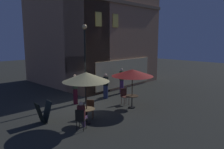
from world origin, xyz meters
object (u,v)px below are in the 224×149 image
at_px(street_lamp_near_corner, 85,52).
at_px(cafe_chair_0, 124,95).
at_px(cafe_table_0, 132,99).
at_px(patron_standing_1, 106,86).
at_px(cafe_chair_2, 90,107).
at_px(cafe_chair_1, 80,118).
at_px(patron_standing_2, 75,89).
at_px(patron_standing_3, 122,81).
at_px(patron_seated_0, 82,113).
at_px(menu_sandwich_board, 43,112).
at_px(patio_umbrella_1, 86,77).
at_px(cafe_table_1, 87,113).
at_px(patio_umbrella_0, 132,73).

height_order(street_lamp_near_corner, cafe_chair_0, street_lamp_near_corner).
bearing_deg(cafe_table_0, cafe_chair_0, 71.93).
xyz_separation_m(street_lamp_near_corner, patron_standing_1, (1.48, -0.26, -2.28)).
bearing_deg(cafe_chair_2, cafe_chair_1, -3.98).
relative_size(cafe_chair_2, patron_standing_2, 0.49).
bearing_deg(patron_standing_3, cafe_chair_1, 139.99).
bearing_deg(patron_seated_0, menu_sandwich_board, 81.87).
xyz_separation_m(patio_umbrella_1, cafe_chair_0, (3.56, 0.75, -1.64)).
bearing_deg(patron_standing_2, cafe_chair_0, 39.81).
height_order(street_lamp_near_corner, patio_umbrella_1, street_lamp_near_corner).
bearing_deg(patio_umbrella_1, menu_sandwich_board, 131.18).
bearing_deg(street_lamp_near_corner, cafe_chair_1, -132.41).
xyz_separation_m(cafe_table_1, patio_umbrella_0, (3.30, -0.05, 1.50)).
height_order(menu_sandwich_board, cafe_chair_2, menu_sandwich_board).
bearing_deg(patron_standing_2, cafe_table_1, -31.91).
relative_size(cafe_table_0, patio_umbrella_1, 0.30).
height_order(street_lamp_near_corner, patron_standing_1, street_lamp_near_corner).
relative_size(menu_sandwich_board, patron_standing_1, 0.60).
distance_m(street_lamp_near_corner, patron_standing_3, 3.91).
distance_m(cafe_chair_2, patron_standing_2, 2.57).
bearing_deg(cafe_chair_1, cafe_table_1, 0.00).
bearing_deg(cafe_chair_1, patron_standing_1, 2.66).
height_order(cafe_table_0, patron_standing_2, patron_standing_2).
relative_size(cafe_table_1, cafe_chair_0, 0.80).
height_order(menu_sandwich_board, cafe_table_1, menu_sandwich_board).
distance_m(patron_seated_0, patron_standing_2, 3.82).
height_order(menu_sandwich_board, patio_umbrella_0, patio_umbrella_0).
xyz_separation_m(menu_sandwich_board, cafe_table_1, (1.35, -1.55, 0.02)).
bearing_deg(patron_standing_1, patron_seated_0, 164.36).
bearing_deg(patio_umbrella_1, patron_standing_2, 62.41).
bearing_deg(patron_standing_1, cafe_chair_2, 163.72).
bearing_deg(cafe_table_0, patron_seated_0, -175.73).
relative_size(menu_sandwich_board, cafe_chair_2, 1.12).
distance_m(patron_standing_1, patron_standing_2, 2.21).
bearing_deg(patio_umbrella_1, cafe_chair_0, 11.88).
bearing_deg(cafe_chair_0, patron_standing_1, -165.65).
distance_m(patron_seated_0, patron_standing_1, 5.09).
height_order(menu_sandwich_board, patron_standing_2, patron_standing_2).
bearing_deg(patron_standing_2, patron_standing_1, 75.35).
height_order(street_lamp_near_corner, patron_standing_3, street_lamp_near_corner).
xyz_separation_m(cafe_table_0, patio_umbrella_1, (-3.30, 0.05, 1.69)).
bearing_deg(cafe_chair_0, patio_umbrella_1, -60.05).
bearing_deg(patio_umbrella_0, street_lamp_near_corner, 111.72).
height_order(cafe_table_0, cafe_chair_1, cafe_chair_1).
height_order(cafe_chair_2, patron_standing_2, patron_standing_2).
distance_m(street_lamp_near_corner, patron_seated_0, 4.77).
height_order(cafe_table_1, patio_umbrella_1, patio_umbrella_1).
bearing_deg(cafe_table_1, cafe_chair_2, 38.79).
xyz_separation_m(cafe_chair_0, patron_seated_0, (-4.13, -1.09, 0.14)).
relative_size(patron_seated_0, patron_standing_2, 0.70).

